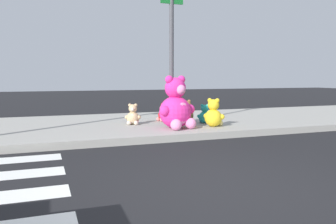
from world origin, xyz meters
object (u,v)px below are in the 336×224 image
Objects in this scene: plush_pink_large at (176,107)px; plush_tan at (133,116)px; plush_brown at (186,113)px; sign_pole at (171,54)px; plush_teal at (205,115)px; plush_red at (163,114)px; plush_yellow at (214,115)px.

plush_pink_large reaches higher than plush_tan.
plush_pink_large reaches higher than plush_brown.
sign_pole is at bearing -22.72° from plush_tan.
plush_pink_large is at bearing -150.57° from plush_teal.
plush_pink_large is 2.32× the size of plush_tan.
plush_yellow is at bearing -59.54° from plush_red.
plush_tan is at bearing -159.71° from plush_red.
plush_tan is 1.40m from plush_brown.
plush_red is (-0.78, 1.32, -0.08)m from plush_yellow.
sign_pole is 4.82× the size of plush_yellow.
plush_pink_large reaches higher than plush_red.
plush_red is at bearing 83.57° from plush_pink_large.
sign_pole is 1.76m from plush_tan.
plush_teal is 0.50m from plush_brown.
sign_pole reaches higher than plush_brown.
plush_yellow is at bearing -96.09° from plush_teal.
plush_tan reaches higher than plush_teal.
plush_yellow is 1.41× the size of plush_red.
plush_red is 0.62m from plush_brown.
plush_teal is at bearing -12.57° from plush_tan.
plush_yellow is 1.95m from plush_tan.
plush_pink_large is 2.07× the size of plush_brown.
plush_yellow is 1.38× the size of plush_teal.
sign_pole reaches higher than plush_red.
sign_pole reaches higher than plush_pink_large.
plush_pink_large is at bearing -96.43° from plush_red.
sign_pole is 1.36m from plush_pink_large.
plush_pink_large is 1.14m from plush_brown.
plush_red is at bearing 20.29° from plush_tan.
plush_brown is (0.49, -0.37, 0.04)m from plush_red.
plush_teal is 0.84× the size of plush_brown.
plush_tan reaches higher than plush_red.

